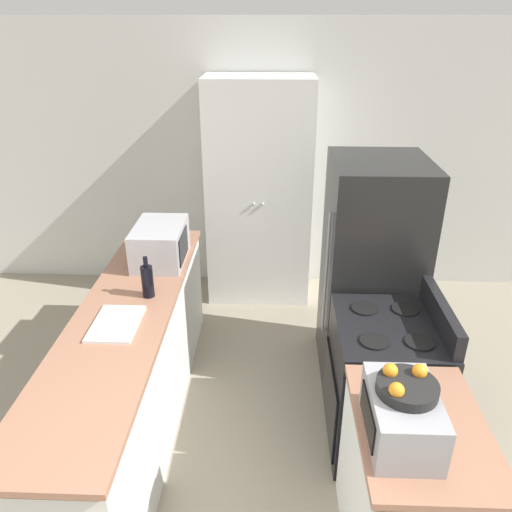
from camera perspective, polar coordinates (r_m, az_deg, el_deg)
The scene contains 11 objects.
wall_back at distance 5.01m, azimuth 0.73°, elevation 10.84°, with size 7.00×0.06×2.60m.
counter_left at distance 3.54m, azimuth -14.05°, elevation -12.67°, with size 0.60×2.65×0.91m.
counter_right at distance 2.86m, azimuth 17.05°, elevation -24.73°, with size 0.60×0.85×0.91m.
pantry_cabinet at distance 4.77m, azimuth 0.36°, elevation 7.11°, with size 0.98×0.57×2.13m.
stove at distance 3.40m, azimuth 14.25°, elevation -13.95°, with size 0.66×0.74×1.07m.
refrigerator at distance 3.84m, azimuth 12.92°, elevation -1.83°, with size 0.70×0.77×1.71m.
microwave at distance 3.80m, azimuth -10.88°, elevation 1.42°, with size 0.37×0.52×0.29m.
wine_bottle at distance 3.35m, azimuth -12.30°, elevation -2.77°, with size 0.08×0.08×0.29m.
toaster_oven at distance 2.35m, azimuth 16.29°, elevation -17.20°, with size 0.30×0.44×0.24m.
fruit_bowl at distance 2.27m, azimuth 16.80°, elevation -13.98°, with size 0.26×0.26×0.10m.
cutting_board at distance 3.14m, azimuth -15.70°, elevation -7.46°, with size 0.27×0.39×0.02m.
Camera 1 is at (0.12, -1.22, 2.60)m, focal length 35.00 mm.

